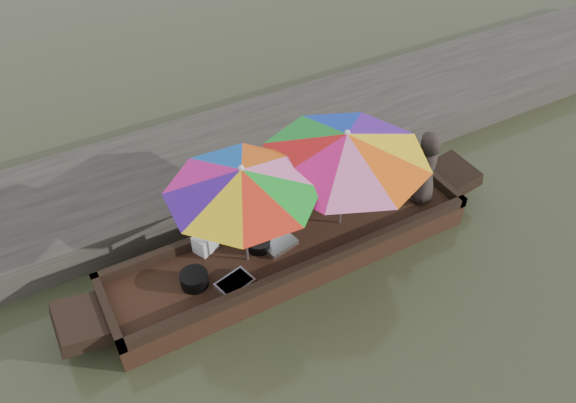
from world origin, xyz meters
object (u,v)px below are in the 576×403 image
supply_bag (205,243)px  umbrella_stern (343,180)px  umbrella_bow (245,216)px  vendor (426,167)px  cooking_pot (194,279)px  boat_hull (292,251)px  charcoal_grill (259,244)px  tray_scallop (279,244)px  tray_crayfish (235,284)px

supply_bag → umbrella_stern: (1.83, -0.43, 0.65)m
umbrella_bow → vendor: bearing=-2.6°
cooking_pot → boat_hull: bearing=2.1°
charcoal_grill → cooking_pot: bearing=-170.6°
cooking_pot → tray_scallop: bearing=3.7°
cooking_pot → tray_crayfish: (0.42, -0.28, -0.05)m
tray_scallop → umbrella_stern: umbrella_stern is taller
tray_crayfish → boat_hull: bearing=18.4°
boat_hull → supply_bag: bearing=158.0°
boat_hull → tray_crayfish: tray_crayfish is taller
tray_crayfish → supply_bag: 0.77m
tray_crayfish → vendor: size_ratio=0.39×
vendor → umbrella_stern: umbrella_stern is taller
tray_crayfish → charcoal_grill: (0.55, 0.44, 0.03)m
charcoal_grill → tray_scallop: bearing=-17.4°
charcoal_grill → umbrella_bow: umbrella_bow is taller
charcoal_grill → supply_bag: (-0.62, 0.32, 0.06)m
cooking_pot → vendor: vendor is taller
cooking_pot → charcoal_grill: cooking_pot is taller
vendor → boat_hull: bearing=-30.0°
tray_crayfish → supply_bag: supply_bag is taller
boat_hull → charcoal_grill: size_ratio=16.65×
boat_hull → supply_bag: size_ratio=18.08×
supply_bag → boat_hull: bearing=-22.0°
charcoal_grill → vendor: bearing=-5.3°
boat_hull → charcoal_grill: 0.52m
umbrella_bow → cooking_pot: bearing=-176.0°
boat_hull → tray_crayfish: 1.07m
boat_hull → umbrella_bow: 1.15m
boat_hull → cooking_pot: cooking_pot is taller
supply_bag → tray_crayfish: bearing=-84.6°
vendor → supply_bag: bearing=-36.5°
tray_scallop → supply_bag: (-0.88, 0.40, 0.10)m
cooking_pot → umbrella_bow: size_ratio=0.19×
cooking_pot → supply_bag: bearing=53.9°
charcoal_grill → umbrella_stern: 1.40m
vendor → umbrella_bow: 2.75m
tray_scallop → tray_crayfish: bearing=-156.4°
tray_crayfish → supply_bag: size_ratio=1.58×
boat_hull → umbrella_stern: bearing=0.0°
charcoal_grill → supply_bag: 0.70m
tray_crayfish → umbrella_stern: umbrella_stern is taller
umbrella_bow → umbrella_stern: (1.42, 0.00, 0.00)m
tray_scallop → umbrella_bow: umbrella_bow is taller
cooking_pot → umbrella_bow: bearing=4.0°
boat_hull → supply_bag: 1.18m
tray_crayfish → umbrella_bow: umbrella_bow is taller
cooking_pot → umbrella_bow: 1.02m
charcoal_grill → umbrella_stern: bearing=-5.2°
tray_crayfish → umbrella_bow: size_ratio=0.24×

